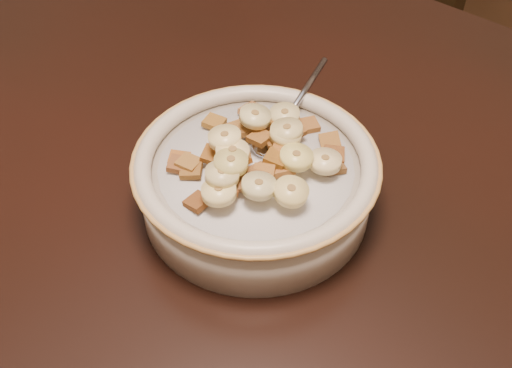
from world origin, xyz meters
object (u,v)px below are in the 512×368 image
Objects in this scene: chair at (370,26)px; cereal_bowl at (256,186)px; spoon at (273,140)px; table at (167,107)px.

chair reaches higher than cereal_bowl.
cereal_bowl is 0.05m from spoon.
table is at bearing -59.51° from chair.
cereal_bowl reaches higher than table.
table is 0.89m from chair.
table is 6.09× the size of cereal_bowl.
chair is 1.02m from cereal_bowl.
chair is at bearing 111.62° from cereal_bowl.
cereal_bowl is (0.21, -0.07, 0.05)m from table.
spoon reaches higher than cereal_bowl.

